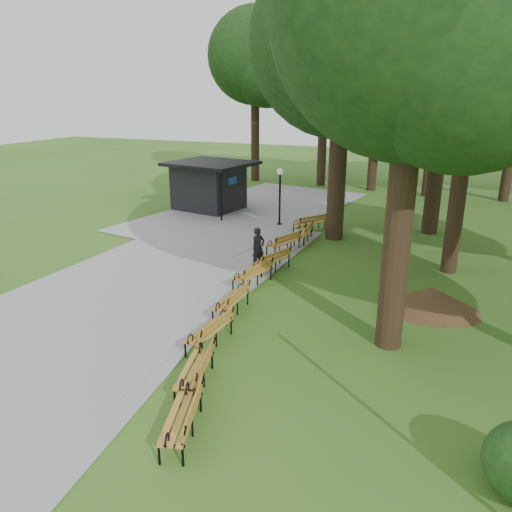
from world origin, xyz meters
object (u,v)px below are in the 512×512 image
at_px(bench_6, 283,242).
at_px(dirt_mound, 430,299).
at_px(lamp_post, 280,184).
at_px(bench_4, 252,273).
at_px(lawn_tree_0, 419,12).
at_px(bench_1, 194,370).
at_px(kiosk, 209,186).
at_px(bench_3, 231,300).
at_px(bench_7, 303,232).
at_px(bench_5, 271,260).
at_px(bench_2, 209,330).
at_px(bench_8, 309,223).
at_px(bench_0, 181,417).
at_px(lawn_tree_1, 475,59).
at_px(lawn_tree_4, 454,15).
at_px(lawn_tree_2, 344,43).
at_px(person, 258,248).

bearing_deg(bench_6, dirt_mound, 77.78).
xyz_separation_m(lamp_post, bench_4, (1.96, -8.22, -1.68)).
bearing_deg(lawn_tree_0, bench_1, -135.54).
distance_m(kiosk, bench_3, 14.57).
distance_m(bench_4, bench_7, 5.83).
bearing_deg(bench_5, bench_2, 23.40).
bearing_deg(bench_1, bench_6, 174.32).
height_order(bench_6, lawn_tree_0, lawn_tree_0).
height_order(bench_1, bench_5, same).
bearing_deg(bench_3, bench_6, -176.00).
xyz_separation_m(bench_6, bench_8, (0.08, 3.59, 0.00)).
bearing_deg(bench_5, bench_7, -160.72).
xyz_separation_m(dirt_mound, bench_0, (-4.09, -8.22, 0.07)).
xyz_separation_m(kiosk, lawn_tree_1, (13.36, -5.94, 6.16)).
relative_size(bench_6, lawn_tree_4, 0.14).
height_order(bench_1, bench_6, same).
distance_m(bench_6, lawn_tree_1, 9.71).
height_order(bench_2, lawn_tree_0, lawn_tree_0).
height_order(dirt_mound, bench_7, bench_7).
relative_size(bench_0, bench_3, 1.00).
height_order(bench_2, bench_7, same).
bearing_deg(bench_6, bench_4, 23.07).
relative_size(kiosk, lawn_tree_4, 0.34).
bearing_deg(bench_0, dirt_mound, 136.30).
height_order(bench_5, lawn_tree_2, lawn_tree_2).
bearing_deg(bench_6, bench_7, -170.24).
xyz_separation_m(lamp_post, bench_3, (2.28, -10.67, -1.68)).
relative_size(bench_0, bench_4, 1.00).
height_order(person, bench_5, person).
relative_size(kiosk, bench_7, 2.34).
height_order(kiosk, lawn_tree_1, lawn_tree_1).
bearing_deg(kiosk, bench_1, -53.14).
distance_m(bench_0, lawn_tree_4, 20.23).
xyz_separation_m(bench_0, bench_3, (-1.55, 5.58, 0.00)).
bearing_deg(bench_5, bench_3, 21.37).
height_order(bench_3, lawn_tree_4, lawn_tree_4).
xyz_separation_m(bench_8, lawn_tree_0, (5.27, -10.22, 7.73)).
xyz_separation_m(lawn_tree_2, lawn_tree_4, (4.04, 2.78, 1.17)).
distance_m(bench_5, bench_7, 4.25).
bearing_deg(lawn_tree_0, bench_2, -157.04).
relative_size(bench_2, bench_6, 1.00).
bearing_deg(lawn_tree_1, bench_7, 165.30).
bearing_deg(bench_6, bench_2, 25.36).
bearing_deg(lawn_tree_1, lawn_tree_0, -100.60).
bearing_deg(bench_6, person, 13.02).
distance_m(kiosk, lawn_tree_4, 14.78).
xyz_separation_m(bench_8, lawn_tree_1, (6.54, -3.43, 7.11)).
xyz_separation_m(person, bench_2, (1.15, -6.28, -0.36)).
relative_size(bench_3, lawn_tree_0, 0.16).
bearing_deg(bench_4, dirt_mound, 106.06).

